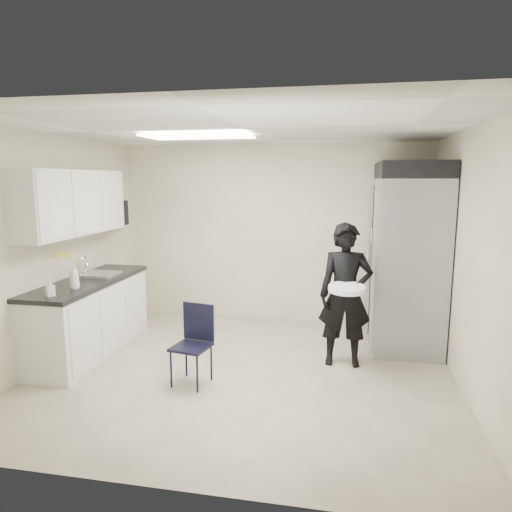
% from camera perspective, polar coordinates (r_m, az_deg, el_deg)
% --- Properties ---
extents(floor, '(4.50, 4.50, 0.00)m').
position_cam_1_polar(floor, '(5.19, -1.56, -14.20)').
color(floor, tan).
rests_on(floor, ground).
extents(ceiling, '(4.50, 4.50, 0.00)m').
position_cam_1_polar(ceiling, '(4.78, -1.71, 15.65)').
color(ceiling, silver).
rests_on(ceiling, back_wall).
extents(back_wall, '(4.50, 0.00, 4.50)m').
position_cam_1_polar(back_wall, '(6.77, 2.04, 2.83)').
color(back_wall, beige).
rests_on(back_wall, floor).
extents(left_wall, '(0.00, 4.00, 4.00)m').
position_cam_1_polar(left_wall, '(5.74, -24.14, 0.78)').
color(left_wall, beige).
rests_on(left_wall, floor).
extents(right_wall, '(0.00, 4.00, 4.00)m').
position_cam_1_polar(right_wall, '(4.86, 25.23, -0.74)').
color(right_wall, beige).
rests_on(right_wall, floor).
extents(ceiling_panel, '(1.20, 0.60, 0.02)m').
position_cam_1_polar(ceiling_panel, '(5.32, -7.27, 14.64)').
color(ceiling_panel, white).
rests_on(ceiling_panel, ceiling).
extents(lower_counter, '(0.60, 1.90, 0.86)m').
position_cam_1_polar(lower_counter, '(5.92, -20.05, -7.34)').
color(lower_counter, silver).
rests_on(lower_counter, floor).
extents(countertop, '(0.64, 1.95, 0.05)m').
position_cam_1_polar(countertop, '(5.81, -20.31, -3.03)').
color(countertop, black).
rests_on(countertop, lower_counter).
extents(sink, '(0.42, 0.40, 0.14)m').
position_cam_1_polar(sink, '(6.01, -18.91, -2.69)').
color(sink, gray).
rests_on(sink, countertop).
extents(faucet, '(0.02, 0.02, 0.24)m').
position_cam_1_polar(faucet, '(6.09, -20.63, -1.21)').
color(faucet, silver).
rests_on(faucet, countertop).
extents(upper_cabinets, '(0.35, 1.80, 0.75)m').
position_cam_1_polar(upper_cabinets, '(5.76, -21.92, 6.21)').
color(upper_cabinets, silver).
rests_on(upper_cabinets, left_wall).
extents(towel_dispenser, '(0.22, 0.30, 0.35)m').
position_cam_1_polar(towel_dispenser, '(6.79, -17.05, 5.16)').
color(towel_dispenser, black).
rests_on(towel_dispenser, left_wall).
extents(notice_sticker_left, '(0.00, 0.12, 0.07)m').
position_cam_1_polar(notice_sticker_left, '(5.83, -23.48, 0.15)').
color(notice_sticker_left, yellow).
rests_on(notice_sticker_left, left_wall).
extents(notice_sticker_right, '(0.00, 0.12, 0.07)m').
position_cam_1_polar(notice_sticker_right, '(6.00, -22.39, 0.08)').
color(notice_sticker_right, yellow).
rests_on(notice_sticker_right, left_wall).
extents(commercial_fridge, '(0.80, 1.35, 2.10)m').
position_cam_1_polar(commercial_fridge, '(6.06, 18.28, -0.83)').
color(commercial_fridge, gray).
rests_on(commercial_fridge, floor).
extents(fridge_compressor, '(0.80, 1.35, 0.20)m').
position_cam_1_polar(fridge_compressor, '(5.97, 18.87, 10.09)').
color(fridge_compressor, black).
rests_on(fridge_compressor, commercial_fridge).
extents(folding_chair, '(0.42, 0.42, 0.80)m').
position_cam_1_polar(folding_chair, '(4.80, -8.13, -11.21)').
color(folding_chair, black).
rests_on(folding_chair, floor).
extents(man_tuxedo, '(0.61, 0.42, 1.62)m').
position_cam_1_polar(man_tuxedo, '(5.23, 11.11, -4.81)').
color(man_tuxedo, black).
rests_on(man_tuxedo, floor).
extents(bucket_lid, '(0.42, 0.42, 0.05)m').
position_cam_1_polar(bucket_lid, '(4.95, 11.31, -4.01)').
color(bucket_lid, white).
rests_on(bucket_lid, man_tuxedo).
extents(soap_bottle_a, '(0.14, 0.14, 0.27)m').
position_cam_1_polar(soap_bottle_a, '(5.36, -21.77, -2.40)').
color(soap_bottle_a, white).
rests_on(soap_bottle_a, countertop).
extents(soap_bottle_b, '(0.11, 0.11, 0.18)m').
position_cam_1_polar(soap_bottle_b, '(5.12, -24.36, -3.64)').
color(soap_bottle_b, silver).
rests_on(soap_bottle_b, countertop).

